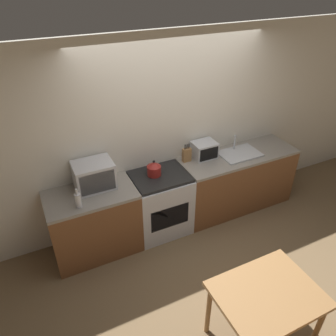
{
  "coord_description": "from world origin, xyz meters",
  "views": [
    {
      "loc": [
        -1.76,
        -2.32,
        3.24
      ],
      "look_at": [
        -0.26,
        0.78,
        1.05
      ],
      "focal_mm": 35.0,
      "sensor_mm": 36.0,
      "label": 1
    }
  ],
  "objects_px": {
    "dining_table": "(267,300)",
    "microwave": "(94,175)",
    "kettle": "(154,169)",
    "toaster_oven": "(204,150)",
    "bottle": "(78,200)",
    "stove_range": "(160,203)"
  },
  "relations": [
    {
      "from": "kettle",
      "to": "toaster_oven",
      "type": "bearing_deg",
      "value": 7.75
    },
    {
      "from": "kettle",
      "to": "dining_table",
      "type": "relative_size",
      "value": 0.23
    },
    {
      "from": "kettle",
      "to": "dining_table",
      "type": "bearing_deg",
      "value": -82.84
    },
    {
      "from": "microwave",
      "to": "dining_table",
      "type": "bearing_deg",
      "value": -63.74
    },
    {
      "from": "stove_range",
      "to": "microwave",
      "type": "relative_size",
      "value": 1.93
    },
    {
      "from": "dining_table",
      "to": "toaster_oven",
      "type": "bearing_deg",
      "value": 74.73
    },
    {
      "from": "microwave",
      "to": "bottle",
      "type": "xyz_separation_m",
      "value": [
        -0.27,
        -0.29,
        -0.08
      ]
    },
    {
      "from": "dining_table",
      "to": "microwave",
      "type": "bearing_deg",
      "value": 116.26
    },
    {
      "from": "stove_range",
      "to": "microwave",
      "type": "xyz_separation_m",
      "value": [
        -0.81,
        0.11,
        0.62
      ]
    },
    {
      "from": "kettle",
      "to": "microwave",
      "type": "height_order",
      "value": "microwave"
    },
    {
      "from": "stove_range",
      "to": "toaster_oven",
      "type": "bearing_deg",
      "value": 11.73
    },
    {
      "from": "bottle",
      "to": "toaster_oven",
      "type": "xyz_separation_m",
      "value": [
        1.83,
        0.34,
        0.02
      ]
    },
    {
      "from": "microwave",
      "to": "bottle",
      "type": "bearing_deg",
      "value": -132.38
    },
    {
      "from": "kettle",
      "to": "microwave",
      "type": "relative_size",
      "value": 0.46
    },
    {
      "from": "kettle",
      "to": "microwave",
      "type": "distance_m",
      "value": 0.76
    },
    {
      "from": "kettle",
      "to": "microwave",
      "type": "bearing_deg",
      "value": 175.08
    },
    {
      "from": "toaster_oven",
      "to": "dining_table",
      "type": "relative_size",
      "value": 0.35
    },
    {
      "from": "kettle",
      "to": "bottle",
      "type": "xyz_separation_m",
      "value": [
        -1.02,
        -0.23,
        0.0
      ]
    },
    {
      "from": "kettle",
      "to": "bottle",
      "type": "distance_m",
      "value": 1.04
    },
    {
      "from": "stove_range",
      "to": "dining_table",
      "type": "height_order",
      "value": "stove_range"
    },
    {
      "from": "stove_range",
      "to": "kettle",
      "type": "xyz_separation_m",
      "value": [
        -0.06,
        0.05,
        0.55
      ]
    },
    {
      "from": "bottle",
      "to": "microwave",
      "type": "bearing_deg",
      "value": 47.62
    }
  ]
}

